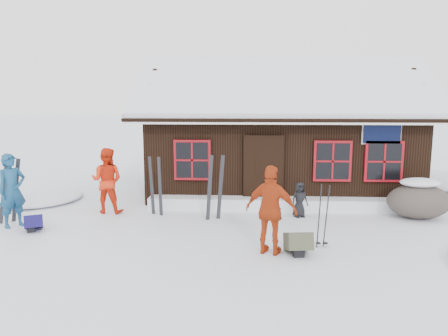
{
  "coord_description": "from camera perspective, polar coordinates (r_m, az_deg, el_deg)",
  "views": [
    {
      "loc": [
        0.42,
        -9.64,
        3.15
      ],
      "look_at": [
        -0.15,
        1.41,
        1.3
      ],
      "focal_mm": 35.0,
      "sensor_mm": 36.0,
      "label": 1
    }
  ],
  "objects": [
    {
      "name": "boulder",
      "position": [
        12.36,
        24.1,
        -3.84
      ],
      "size": [
        1.61,
        1.21,
        0.94
      ],
      "color": "#554A44",
      "rests_on": "ground"
    },
    {
      "name": "ski_pair_right",
      "position": [
        11.11,
        -1.18,
        -2.7
      ],
      "size": [
        0.49,
        0.17,
        1.71
      ],
      "rotation": [
        0.0,
        0.0,
        0.23
      ],
      "color": "black",
      "rests_on": "ground"
    },
    {
      "name": "backpack_olive",
      "position": [
        9.0,
        9.64,
        -9.95
      ],
      "size": [
        0.55,
        0.69,
        0.35
      ],
      "primitive_type": "cube",
      "rotation": [
        0.0,
        0.0,
        0.1
      ],
      "color": "#424431",
      "rests_on": "ground"
    },
    {
      "name": "skier_orange_right",
      "position": [
        8.73,
        6.18,
        -5.51
      ],
      "size": [
        1.14,
        0.78,
        1.8
      ],
      "primitive_type": "imported",
      "rotation": [
        0.0,
        0.0,
        2.78
      ],
      "color": "#AF3612",
      "rests_on": "ground"
    },
    {
      "name": "skier_orange_left",
      "position": [
        12.16,
        -15.04,
        -1.58
      ],
      "size": [
        0.9,
        0.72,
        1.77
      ],
      "primitive_type": "imported",
      "rotation": [
        0.0,
        0.0,
        3.08
      ],
      "color": "red",
      "rests_on": "ground"
    },
    {
      "name": "backpack_blue",
      "position": [
        11.26,
        -23.58,
        -6.81
      ],
      "size": [
        0.59,
        0.65,
        0.29
      ],
      "primitive_type": "cube",
      "rotation": [
        0.0,
        0.0,
        0.45
      ],
      "color": "#151149",
      "rests_on": "ground"
    },
    {
      "name": "ski_pair_left",
      "position": [
        12.09,
        -26.18,
        -2.76
      ],
      "size": [
        0.59,
        0.26,
        1.67
      ],
      "rotation": [
        0.0,
        0.0,
        0.33
      ],
      "color": "black",
      "rests_on": "ground"
    },
    {
      "name": "mountain_hut",
      "position": [
        14.74,
        7.17,
        3.29
      ],
      "size": [
        8.9,
        6.09,
        4.42
      ],
      "color": "black",
      "rests_on": "ground"
    },
    {
      "name": "snow_mounds",
      "position": [
        11.99,
        8.81,
        -5.86
      ],
      "size": [
        20.6,
        13.2,
        0.48
      ],
      "color": "white",
      "rests_on": "ground"
    },
    {
      "name": "ground",
      "position": [
        10.15,
        0.46,
        -8.6
      ],
      "size": [
        120.0,
        120.0,
        0.0
      ],
      "primitive_type": "plane",
      "color": "white",
      "rests_on": "ground"
    },
    {
      "name": "snow_drift",
      "position": [
        12.3,
        7.94,
        -4.6
      ],
      "size": [
        7.6,
        0.6,
        0.35
      ],
      "primitive_type": "cube",
      "color": "white",
      "rests_on": "ground"
    },
    {
      "name": "ski_poles",
      "position": [
        9.36,
        12.77,
        -6.25
      ],
      "size": [
        0.25,
        0.12,
        1.38
      ],
      "color": "black",
      "rests_on": "ground"
    },
    {
      "name": "skier_crouched",
      "position": [
        11.56,
        9.85,
        -4.08
      ],
      "size": [
        0.53,
        0.45,
        0.93
      ],
      "primitive_type": "imported",
      "rotation": [
        0.0,
        0.0,
        0.41
      ],
      "color": "black",
      "rests_on": "ground"
    },
    {
      "name": "skier_teal",
      "position": [
        11.63,
        -25.94,
        -2.66
      ],
      "size": [
        0.74,
        0.78,
        1.79
      ],
      "primitive_type": "imported",
      "rotation": [
        0.0,
        0.0,
        0.91
      ],
      "color": "navy",
      "rests_on": "ground"
    },
    {
      "name": "ski_pair_mid",
      "position": [
        11.69,
        -8.89,
        -2.45
      ],
      "size": [
        0.39,
        0.19,
        1.61
      ],
      "rotation": [
        0.0,
        0.0,
        -0.4
      ],
      "color": "black",
      "rests_on": "ground"
    }
  ]
}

